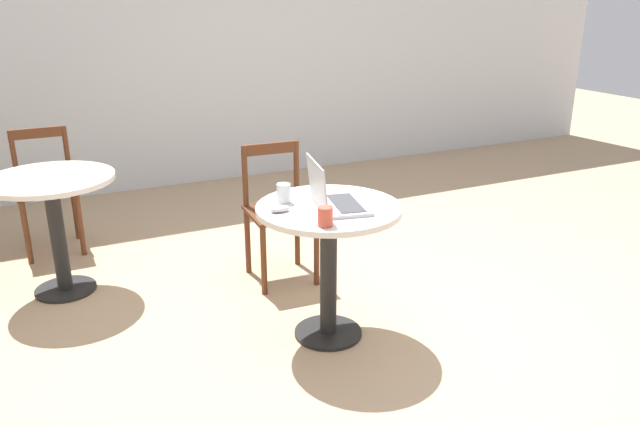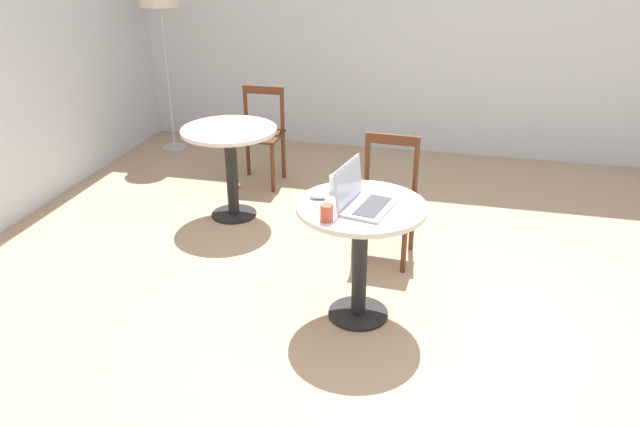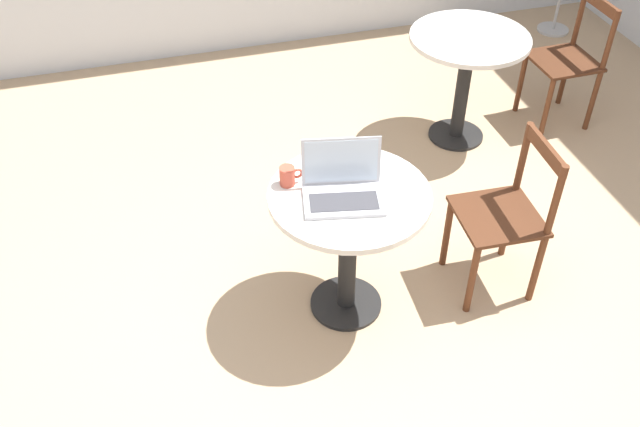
{
  "view_description": "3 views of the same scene",
  "coord_description": "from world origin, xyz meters",
  "px_view_note": "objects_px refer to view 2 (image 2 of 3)",
  "views": [
    {
      "loc": [
        -2.57,
        1.65,
        1.75
      ],
      "look_at": [
        0.12,
        0.36,
        0.69
      ],
      "focal_mm": 35.0,
      "sensor_mm": 36.0,
      "label": 1
    },
    {
      "loc": [
        -3.06,
        -0.18,
        2.16
      ],
      "look_at": [
        0.03,
        0.56,
        0.68
      ],
      "focal_mm": 35.0,
      "sensor_mm": 36.0,
      "label": 2
    },
    {
      "loc": [
        -0.73,
        -1.99,
        2.74
      ],
      "look_at": [
        -0.03,
        0.45,
        0.55
      ],
      "focal_mm": 40.0,
      "sensor_mm": 36.0,
      "label": 3
    }
  ],
  "objects_px": {
    "laptop": "(362,199)",
    "drinking_glass": "(335,184)",
    "chair_near_right": "(386,198)",
    "floor_lamp": "(160,1)",
    "chair_mid_right": "(260,136)",
    "cafe_table_near": "(361,232)",
    "mug": "(327,212)",
    "mouse": "(318,196)",
    "cafe_table_mid": "(230,149)"
  },
  "relations": [
    {
      "from": "cafe_table_near",
      "to": "floor_lamp",
      "type": "height_order",
      "value": "floor_lamp"
    },
    {
      "from": "chair_mid_right",
      "to": "laptop",
      "type": "bearing_deg",
      "value": -147.36
    },
    {
      "from": "laptop",
      "to": "cafe_table_mid",
      "type": "bearing_deg",
      "value": 45.92
    },
    {
      "from": "chair_near_right",
      "to": "laptop",
      "type": "xyz_separation_m",
      "value": [
        -0.84,
        0.03,
        0.35
      ]
    },
    {
      "from": "chair_near_right",
      "to": "drinking_glass",
      "type": "xyz_separation_m",
      "value": [
        -0.65,
        0.23,
        0.34
      ]
    },
    {
      "from": "chair_mid_right",
      "to": "drinking_glass",
      "type": "distance_m",
      "value": 2.1
    },
    {
      "from": "cafe_table_near",
      "to": "chair_near_right",
      "type": "bearing_deg",
      "value": -3.11
    },
    {
      "from": "cafe_table_near",
      "to": "laptop",
      "type": "distance_m",
      "value": 0.22
    },
    {
      "from": "cafe_table_mid",
      "to": "drinking_glass",
      "type": "relative_size",
      "value": 7.48
    },
    {
      "from": "cafe_table_near",
      "to": "laptop",
      "type": "bearing_deg",
      "value": -164.84
    },
    {
      "from": "cafe_table_near",
      "to": "drinking_glass",
      "type": "distance_m",
      "value": 0.32
    },
    {
      "from": "mug",
      "to": "drinking_glass",
      "type": "bearing_deg",
      "value": 5.92
    },
    {
      "from": "floor_lamp",
      "to": "drinking_glass",
      "type": "height_order",
      "value": "floor_lamp"
    },
    {
      "from": "chair_near_right",
      "to": "floor_lamp",
      "type": "relative_size",
      "value": 0.51
    },
    {
      "from": "cafe_table_near",
      "to": "floor_lamp",
      "type": "xyz_separation_m",
      "value": [
        2.6,
        2.44,
        0.92
      ]
    },
    {
      "from": "cafe_table_mid",
      "to": "laptop",
      "type": "xyz_separation_m",
      "value": [
        -1.21,
        -1.25,
        0.22
      ]
    },
    {
      "from": "cafe_table_near",
      "to": "mug",
      "type": "relative_size",
      "value": 6.82
    },
    {
      "from": "chair_near_right",
      "to": "floor_lamp",
      "type": "bearing_deg",
      "value": 54.02
    },
    {
      "from": "cafe_table_near",
      "to": "mug",
      "type": "distance_m",
      "value": 0.36
    },
    {
      "from": "chair_mid_right",
      "to": "laptop",
      "type": "relative_size",
      "value": 2.16
    },
    {
      "from": "laptop",
      "to": "drinking_glass",
      "type": "xyz_separation_m",
      "value": [
        0.18,
        0.19,
        -0.0
      ]
    },
    {
      "from": "chair_near_right",
      "to": "mug",
      "type": "xyz_separation_m",
      "value": [
        -1.05,
        0.19,
        0.34
      ]
    },
    {
      "from": "laptop",
      "to": "drinking_glass",
      "type": "bearing_deg",
      "value": 46.29
    },
    {
      "from": "floor_lamp",
      "to": "mouse",
      "type": "distance_m",
      "value": 3.46
    },
    {
      "from": "cafe_table_mid",
      "to": "drinking_glass",
      "type": "xyz_separation_m",
      "value": [
        -1.02,
        -1.05,
        0.22
      ]
    },
    {
      "from": "cafe_table_mid",
      "to": "laptop",
      "type": "bearing_deg",
      "value": -134.08
    },
    {
      "from": "chair_near_right",
      "to": "drinking_glass",
      "type": "bearing_deg",
      "value": 160.8
    },
    {
      "from": "drinking_glass",
      "to": "laptop",
      "type": "bearing_deg",
      "value": -133.71
    },
    {
      "from": "floor_lamp",
      "to": "laptop",
      "type": "xyz_separation_m",
      "value": [
        -2.64,
        -2.45,
        -0.7
      ]
    },
    {
      "from": "cafe_table_near",
      "to": "chair_mid_right",
      "type": "distance_m",
      "value": 2.3
    },
    {
      "from": "chair_mid_right",
      "to": "mug",
      "type": "height_order",
      "value": "chair_mid_right"
    },
    {
      "from": "chair_near_right",
      "to": "mug",
      "type": "height_order",
      "value": "chair_near_right"
    },
    {
      "from": "cafe_table_mid",
      "to": "chair_mid_right",
      "type": "xyz_separation_m",
      "value": [
        0.75,
        0.01,
        -0.12
      ]
    },
    {
      "from": "chair_near_right",
      "to": "drinking_glass",
      "type": "relative_size",
      "value": 8.67
    },
    {
      "from": "mouse",
      "to": "mug",
      "type": "xyz_separation_m",
      "value": [
        -0.27,
        -0.11,
        0.03
      ]
    },
    {
      "from": "mug",
      "to": "floor_lamp",
      "type": "bearing_deg",
      "value": 38.89
    },
    {
      "from": "chair_mid_right",
      "to": "mug",
      "type": "bearing_deg",
      "value": -153.05
    },
    {
      "from": "cafe_table_near",
      "to": "floor_lamp",
      "type": "bearing_deg",
      "value": 43.16
    },
    {
      "from": "mouse",
      "to": "cafe_table_near",
      "type": "bearing_deg",
      "value": -94.77
    },
    {
      "from": "cafe_table_mid",
      "to": "floor_lamp",
      "type": "relative_size",
      "value": 0.44
    },
    {
      "from": "laptop",
      "to": "mug",
      "type": "xyz_separation_m",
      "value": [
        -0.21,
        0.15,
        -0.0
      ]
    },
    {
      "from": "mouse",
      "to": "drinking_glass",
      "type": "distance_m",
      "value": 0.15
    },
    {
      "from": "cafe_table_mid",
      "to": "mug",
      "type": "xyz_separation_m",
      "value": [
        -1.42,
        -1.09,
        0.22
      ]
    },
    {
      "from": "chair_mid_right",
      "to": "mouse",
      "type": "relative_size",
      "value": 8.56
    },
    {
      "from": "chair_mid_right",
      "to": "mouse",
      "type": "bearing_deg",
      "value": -152.51
    },
    {
      "from": "cafe_table_mid",
      "to": "chair_mid_right",
      "type": "distance_m",
      "value": 0.76
    },
    {
      "from": "chair_mid_right",
      "to": "drinking_glass",
      "type": "bearing_deg",
      "value": -149.11
    },
    {
      "from": "floor_lamp",
      "to": "mouse",
      "type": "xyz_separation_m",
      "value": [
        -2.58,
        -2.18,
        -0.74
      ]
    },
    {
      "from": "cafe_table_mid",
      "to": "chair_near_right",
      "type": "height_order",
      "value": "chair_near_right"
    },
    {
      "from": "chair_mid_right",
      "to": "mouse",
      "type": "distance_m",
      "value": 2.17
    }
  ]
}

